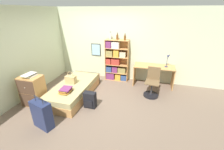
{
  "coord_description": "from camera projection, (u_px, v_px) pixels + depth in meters",
  "views": [
    {
      "loc": [
        1.6,
        -3.63,
        2.48
      ],
      "look_at": [
        0.53,
        0.2,
        0.75
      ],
      "focal_mm": 24.0,
      "sensor_mm": 36.0,
      "label": 1
    }
  ],
  "objects": [
    {
      "name": "ground_plane",
      "position": [
        94.0,
        98.0,
        4.59
      ],
      "size": [
        14.0,
        14.0,
        0.0
      ],
      "primitive_type": "plane",
      "color": "#756051"
    },
    {
      "name": "wall_back",
      "position": [
        109.0,
        45.0,
        5.57
      ],
      "size": [
        10.0,
        0.09,
        2.6
      ],
      "color": "beige",
      "rests_on": "ground_plane"
    },
    {
      "name": "wall_left",
      "position": [
        30.0,
        52.0,
        4.56
      ],
      "size": [
        0.06,
        10.0,
        2.6
      ],
      "color": "beige",
      "rests_on": "ground_plane"
    },
    {
      "name": "bed",
      "position": [
        74.0,
        90.0,
        4.68
      ],
      "size": [
        0.95,
        2.04,
        0.39
      ],
      "color": "tan",
      "rests_on": "ground_plane"
    },
    {
      "name": "handbag",
      "position": [
        71.0,
        79.0,
        4.61
      ],
      "size": [
        0.31,
        0.18,
        0.38
      ],
      "color": "tan",
      "rests_on": "bed"
    },
    {
      "name": "book_stack_on_bed",
      "position": [
        66.0,
        90.0,
        4.12
      ],
      "size": [
        0.32,
        0.38,
        0.13
      ],
      "color": "#232328",
      "rests_on": "bed"
    },
    {
      "name": "suitcase",
      "position": [
        42.0,
        115.0,
        3.35
      ],
      "size": [
        0.53,
        0.35,
        0.79
      ],
      "color": "navy",
      "rests_on": "ground_plane"
    },
    {
      "name": "dresser",
      "position": [
        33.0,
        91.0,
        4.15
      ],
      "size": [
        0.58,
        0.45,
        0.85
      ],
      "color": "tan",
      "rests_on": "ground_plane"
    },
    {
      "name": "magazine_pile_on_dresser",
      "position": [
        29.0,
        75.0,
        3.99
      ],
      "size": [
        0.3,
        0.39,
        0.07
      ],
      "color": "silver",
      "rests_on": "dresser"
    },
    {
      "name": "bookcase",
      "position": [
        116.0,
        62.0,
        5.55
      ],
      "size": [
        0.85,
        0.3,
        1.53
      ],
      "color": "tan",
      "rests_on": "ground_plane"
    },
    {
      "name": "bottle_green",
      "position": [
        110.0,
        36.0,
        5.27
      ],
      "size": [
        0.08,
        0.08,
        0.26
      ],
      "color": "#B7BCC1",
      "rests_on": "bookcase"
    },
    {
      "name": "bottle_brown",
      "position": [
        117.0,
        37.0,
        5.2
      ],
      "size": [
        0.08,
        0.08,
        0.24
      ],
      "color": "brown",
      "rests_on": "bookcase"
    },
    {
      "name": "bottle_clear",
      "position": [
        125.0,
        38.0,
        5.08
      ],
      "size": [
        0.08,
        0.08,
        0.23
      ],
      "color": "brown",
      "rests_on": "bookcase"
    },
    {
      "name": "desk",
      "position": [
        154.0,
        72.0,
        5.17
      ],
      "size": [
        1.35,
        0.57,
        0.74
      ],
      "color": "tan",
      "rests_on": "ground_plane"
    },
    {
      "name": "desk_lamp",
      "position": [
        168.0,
        58.0,
        4.88
      ],
      "size": [
        0.15,
        0.1,
        0.46
      ],
      "color": "navy",
      "rests_on": "desk"
    },
    {
      "name": "desk_chair",
      "position": [
        152.0,
        87.0,
        4.63
      ],
      "size": [
        0.46,
        0.46,
        0.9
      ],
      "color": "black",
      "rests_on": "ground_plane"
    },
    {
      "name": "backpack",
      "position": [
        90.0,
        100.0,
        4.09
      ],
      "size": [
        0.33,
        0.21,
        0.45
      ],
      "color": "black",
      "rests_on": "ground_plane"
    }
  ]
}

